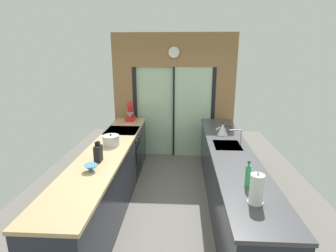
{
  "coord_description": "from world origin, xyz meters",
  "views": [
    {
      "loc": [
        0.19,
        -3.29,
        2.28
      ],
      "look_at": [
        -0.04,
        0.8,
        1.14
      ],
      "focal_mm": 27.96,
      "sensor_mm": 36.0,
      "label": 1
    }
  ],
  "objects_px": {
    "soap_bottle": "(248,176)",
    "stand_mixer": "(130,113)",
    "mixing_bowl": "(91,168)",
    "knife_block": "(98,153)",
    "paper_towel_roll": "(256,189)",
    "oven_range": "(123,154)",
    "stock_pot": "(111,140)",
    "kettle": "(223,129)"
  },
  "relations": [
    {
      "from": "soap_bottle",
      "to": "mixing_bowl",
      "type": "bearing_deg",
      "value": 171.44
    },
    {
      "from": "mixing_bowl",
      "to": "soap_bottle",
      "type": "distance_m",
      "value": 1.8
    },
    {
      "from": "stock_pot",
      "to": "kettle",
      "type": "relative_size",
      "value": 0.96
    },
    {
      "from": "stand_mixer",
      "to": "knife_block",
      "type": "bearing_deg",
      "value": -90.0
    },
    {
      "from": "knife_block",
      "to": "kettle",
      "type": "height_order",
      "value": "knife_block"
    },
    {
      "from": "stock_pot",
      "to": "kettle",
      "type": "distance_m",
      "value": 1.89
    },
    {
      "from": "mixing_bowl",
      "to": "kettle",
      "type": "distance_m",
      "value": 2.36
    },
    {
      "from": "oven_range",
      "to": "stand_mixer",
      "type": "relative_size",
      "value": 2.19
    },
    {
      "from": "soap_bottle",
      "to": "stand_mixer",
      "type": "bearing_deg",
      "value": 123.29
    },
    {
      "from": "stand_mixer",
      "to": "stock_pot",
      "type": "bearing_deg",
      "value": -90.0
    },
    {
      "from": "knife_block",
      "to": "soap_bottle",
      "type": "relative_size",
      "value": 1.0
    },
    {
      "from": "oven_range",
      "to": "knife_block",
      "type": "bearing_deg",
      "value": -89.26
    },
    {
      "from": "kettle",
      "to": "soap_bottle",
      "type": "relative_size",
      "value": 0.94
    },
    {
      "from": "stand_mixer",
      "to": "soap_bottle",
      "type": "distance_m",
      "value": 3.24
    },
    {
      "from": "knife_block",
      "to": "stock_pot",
      "type": "height_order",
      "value": "knife_block"
    },
    {
      "from": "oven_range",
      "to": "mixing_bowl",
      "type": "bearing_deg",
      "value": -89.39
    },
    {
      "from": "stand_mixer",
      "to": "soap_bottle",
      "type": "bearing_deg",
      "value": -56.71
    },
    {
      "from": "kettle",
      "to": "knife_block",
      "type": "bearing_deg",
      "value": -144.91
    },
    {
      "from": "paper_towel_roll",
      "to": "mixing_bowl",
      "type": "bearing_deg",
      "value": 161.6
    },
    {
      "from": "knife_block",
      "to": "kettle",
      "type": "xyz_separation_m",
      "value": [
        1.78,
        1.25,
        -0.01
      ]
    },
    {
      "from": "oven_range",
      "to": "stock_pot",
      "type": "bearing_deg",
      "value": -88.7
    },
    {
      "from": "mixing_bowl",
      "to": "soap_bottle",
      "type": "height_order",
      "value": "soap_bottle"
    },
    {
      "from": "knife_block",
      "to": "paper_towel_roll",
      "type": "bearing_deg",
      "value": -26.55
    },
    {
      "from": "stand_mixer",
      "to": "kettle",
      "type": "height_order",
      "value": "stand_mixer"
    },
    {
      "from": "stock_pot",
      "to": "stand_mixer",
      "type": "bearing_deg",
      "value": 90.0
    },
    {
      "from": "mixing_bowl",
      "to": "knife_block",
      "type": "relative_size",
      "value": 0.57
    },
    {
      "from": "mixing_bowl",
      "to": "paper_towel_roll",
      "type": "distance_m",
      "value": 1.88
    },
    {
      "from": "soap_bottle",
      "to": "kettle",
      "type": "bearing_deg",
      "value": 89.93
    },
    {
      "from": "stock_pot",
      "to": "kettle",
      "type": "xyz_separation_m",
      "value": [
        1.78,
        0.63,
        0.02
      ]
    },
    {
      "from": "knife_block",
      "to": "paper_towel_roll",
      "type": "xyz_separation_m",
      "value": [
        1.78,
        -0.89,
        0.03
      ]
    },
    {
      "from": "stand_mixer",
      "to": "soap_bottle",
      "type": "relative_size",
      "value": 1.47
    },
    {
      "from": "stand_mixer",
      "to": "paper_towel_roll",
      "type": "height_order",
      "value": "stand_mixer"
    },
    {
      "from": "stock_pot",
      "to": "paper_towel_roll",
      "type": "distance_m",
      "value": 2.33
    },
    {
      "from": "soap_bottle",
      "to": "paper_towel_roll",
      "type": "bearing_deg",
      "value": -90.0
    },
    {
      "from": "knife_block",
      "to": "stand_mixer",
      "type": "xyz_separation_m",
      "value": [
        -0.0,
        2.15,
        0.05
      ]
    },
    {
      "from": "oven_range",
      "to": "mixing_bowl",
      "type": "distance_m",
      "value": 1.8
    },
    {
      "from": "knife_block",
      "to": "stand_mixer",
      "type": "distance_m",
      "value": 2.15
    },
    {
      "from": "stand_mixer",
      "to": "mixing_bowl",
      "type": "bearing_deg",
      "value": -90.0
    },
    {
      "from": "mixing_bowl",
      "to": "soap_bottle",
      "type": "bearing_deg",
      "value": -8.56
    },
    {
      "from": "mixing_bowl",
      "to": "soap_bottle",
      "type": "relative_size",
      "value": 0.57
    },
    {
      "from": "mixing_bowl",
      "to": "oven_range",
      "type": "bearing_deg",
      "value": 90.61
    },
    {
      "from": "knife_block",
      "to": "stand_mixer",
      "type": "height_order",
      "value": "stand_mixer"
    }
  ]
}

